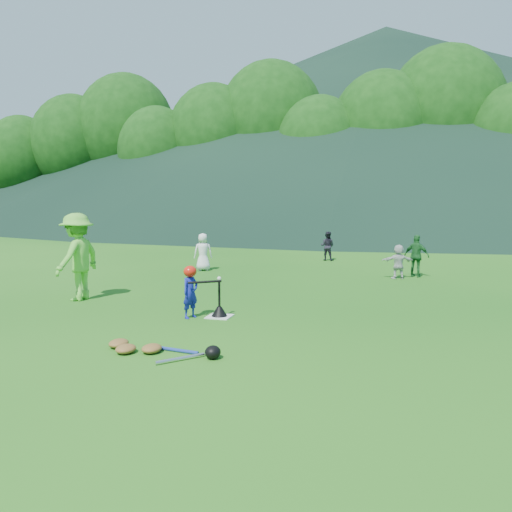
{
  "coord_description": "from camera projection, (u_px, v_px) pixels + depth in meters",
  "views": [
    {
      "loc": [
        3.23,
        -8.7,
        2.17
      ],
      "look_at": [
        0.0,
        2.5,
        0.9
      ],
      "focal_mm": 35.0,
      "sensor_mm": 36.0,
      "label": 1
    }
  ],
  "objects": [
    {
      "name": "outfield_fence",
      "position": [
        353.0,
        222.0,
        36.1
      ],
      "size": [
        70.07,
        0.08,
        1.33
      ],
      "color": "gray",
      "rests_on": "ground"
    },
    {
      "name": "baseball",
      "position": [
        219.0,
        278.0,
        9.35
      ],
      "size": [
        0.08,
        0.08,
        0.08
      ],
      "primitive_type": "sphere",
      "color": "white",
      "rests_on": "batting_tee"
    },
    {
      "name": "fielder_a",
      "position": [
        203.0,
        252.0,
        15.74
      ],
      "size": [
        0.69,
        0.59,
        1.18
      ],
      "primitive_type": "imported",
      "rotation": [
        0.0,
        0.0,
        3.6
      ],
      "color": "silver",
      "rests_on": "ground"
    },
    {
      "name": "home_plate",
      "position": [
        219.0,
        316.0,
        9.43
      ],
      "size": [
        0.45,
        0.45,
        0.02
      ],
      "primitive_type": "cube",
      "color": "silver",
      "rests_on": "ground"
    },
    {
      "name": "fielder_b",
      "position": [
        327.0,
        246.0,
        18.44
      ],
      "size": [
        0.58,
        0.48,
        1.08
      ],
      "primitive_type": "imported",
      "rotation": [
        0.0,
        0.0,
        3.0
      ],
      "color": "black",
      "rests_on": "ground"
    },
    {
      "name": "ground",
      "position": [
        219.0,
        317.0,
        9.43
      ],
      "size": [
        120.0,
        120.0,
        0.0
      ],
      "primitive_type": "plane",
      "color": "#175212",
      "rests_on": "ground"
    },
    {
      "name": "batter_gear",
      "position": [
        191.0,
        272.0,
        9.26
      ],
      "size": [
        0.71,
        0.31,
        0.32
      ],
      "color": "red",
      "rests_on": "ground"
    },
    {
      "name": "fielder_d",
      "position": [
        398.0,
        262.0,
        14.1
      ],
      "size": [
        0.95,
        0.56,
        0.97
      ],
      "primitive_type": "imported",
      "rotation": [
        0.0,
        0.0,
        3.47
      ],
      "color": "silver",
      "rests_on": "ground"
    },
    {
      "name": "batting_tee",
      "position": [
        219.0,
        310.0,
        9.42
      ],
      "size": [
        0.3,
        0.3,
        0.68
      ],
      "color": "black",
      "rests_on": "home_plate"
    },
    {
      "name": "tree_line",
      "position": [
        364.0,
        128.0,
        40.8
      ],
      "size": [
        70.04,
        11.4,
        14.82
      ],
      "color": "#382314",
      "rests_on": "ground"
    },
    {
      "name": "adult_coach",
      "position": [
        78.0,
        257.0,
        10.98
      ],
      "size": [
        0.8,
        1.29,
        1.93
      ],
      "primitive_type": "imported",
      "rotation": [
        0.0,
        0.0,
        -1.64
      ],
      "color": "#64C73A",
      "rests_on": "ground"
    },
    {
      "name": "equipment_pile",
      "position": [
        151.0,
        348.0,
        7.18
      ],
      "size": [
        1.8,
        0.78,
        0.19
      ],
      "color": "olive",
      "rests_on": "ground"
    },
    {
      "name": "distant_hills",
      "position": [
        339.0,
        129.0,
        88.06
      ],
      "size": [
        155.0,
        140.0,
        32.0
      ],
      "color": "black",
      "rests_on": "ground"
    },
    {
      "name": "fielder_c",
      "position": [
        417.0,
        256.0,
        14.38
      ],
      "size": [
        0.78,
        0.52,
        1.23
      ],
      "primitive_type": "imported",
      "rotation": [
        0.0,
        0.0,
        2.81
      ],
      "color": "#1B5C25",
      "rests_on": "ground"
    },
    {
      "name": "batter_child",
      "position": [
        190.0,
        293.0,
        9.31
      ],
      "size": [
        0.35,
        0.41,
        0.96
      ],
      "primitive_type": "imported",
      "rotation": [
        0.0,
        0.0,
        1.15
      ],
      "color": "navy",
      "rests_on": "ground"
    }
  ]
}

